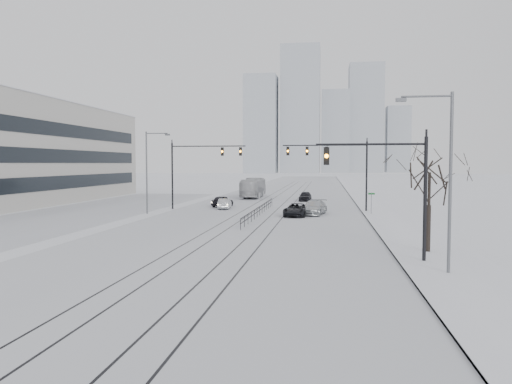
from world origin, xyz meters
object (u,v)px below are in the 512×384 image
object	(u,v)px
sedan_sb_inner	(222,201)
sedan_nb_far	(305,196)
traffic_mast_near	(395,181)
bare_tree	(429,181)
box_truck	(253,188)
sedan_sb_outer	(225,204)
sedan_nb_front	(296,210)
sedan_nb_right	(314,208)

from	to	relation	value
sedan_sb_inner	sedan_nb_far	distance (m)	14.96
traffic_mast_near	sedan_nb_far	distance (m)	45.68
bare_tree	box_truck	bearing A→B (deg)	110.36
sedan_nb_far	box_truck	bearing A→B (deg)	146.93
sedan_sb_outer	sedan_nb_far	xyz separation A→B (m)	(9.17, 14.21, 0.07)
sedan_sb_inner	sedan_nb_front	size ratio (longest dim) A/B	0.85
sedan_sb_inner	sedan_nb_far	size ratio (longest dim) A/B	0.99
sedan_sb_inner	box_truck	world-z (taller)	box_truck
traffic_mast_near	sedan_nb_front	bearing A→B (deg)	106.22
traffic_mast_near	sedan_nb_far	size ratio (longest dim) A/B	1.69
sedan_nb_front	box_truck	distance (m)	28.95
traffic_mast_near	sedan_nb_front	xyz separation A→B (m)	(-6.88, 23.63, -3.89)
box_truck	sedan_nb_far	bearing A→B (deg)	144.34
traffic_mast_near	sedan_sb_outer	distance (m)	34.92
sedan_sb_inner	sedan_nb_front	bearing A→B (deg)	146.21
sedan_sb_inner	sedan_nb_far	bearing A→B (deg)	-120.55
traffic_mast_near	bare_tree	distance (m)	3.85
bare_tree	sedan_sb_outer	distance (m)	33.56
sedan_sb_inner	box_truck	xyz separation A→B (m)	(1.45, 17.28, 0.87)
sedan_sb_outer	sedan_nb_front	distance (m)	11.60
sedan_nb_right	box_truck	size ratio (longest dim) A/B	0.47
bare_tree	sedan_nb_right	size ratio (longest dim) A/B	1.15
sedan_sb_inner	box_truck	distance (m)	17.36
sedan_nb_front	sedan_sb_inner	bearing A→B (deg)	139.80
sedan_sb_inner	sedan_nb_front	distance (m)	14.44
sedan_nb_front	bare_tree	bearing A→B (deg)	-60.18
traffic_mast_near	box_truck	bearing A→B (deg)	106.82
bare_tree	traffic_mast_near	bearing A→B (deg)	-128.76
sedan_sb_outer	sedan_nb_right	bearing A→B (deg)	148.93
traffic_mast_near	sedan_nb_front	size ratio (longest dim) A/B	1.45
sedan_sb_inner	sedan_nb_right	world-z (taller)	sedan_nb_right
bare_tree	box_truck	xyz separation A→B (m)	(-17.91, 48.26, -2.92)
sedan_sb_outer	sedan_nb_far	world-z (taller)	sedan_nb_far
traffic_mast_near	bare_tree	bearing A→B (deg)	51.24
traffic_mast_near	bare_tree	world-z (taller)	traffic_mast_near
sedan_sb_outer	sedan_nb_front	bearing A→B (deg)	136.57
box_truck	sedan_nb_front	bearing A→B (deg)	107.51
box_truck	traffic_mast_near	bearing A→B (deg)	107.00
traffic_mast_near	box_truck	size ratio (longest dim) A/B	0.62
traffic_mast_near	sedan_sb_outer	size ratio (longest dim) A/B	1.82
sedan_sb_inner	sedan_nb_right	distance (m)	14.56
sedan_sb_outer	bare_tree	bearing A→B (deg)	118.21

